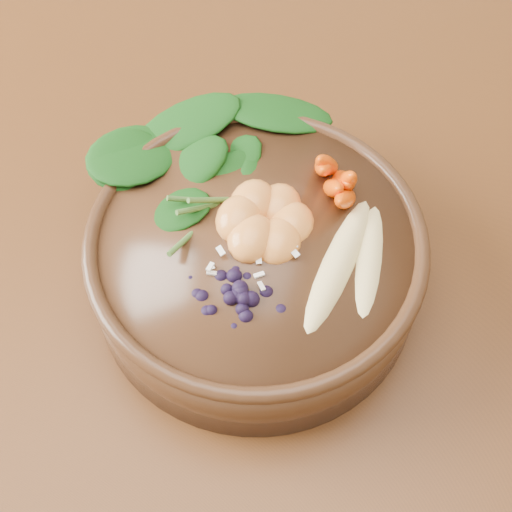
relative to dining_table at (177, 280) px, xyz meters
The scene contains 9 objects.
ground 0.66m from the dining_table, ahead, with size 4.00×4.00×0.00m, color #381E0F.
dining_table is the anchor object (origin of this frame).
stoneware_bowl 0.16m from the dining_table, 19.22° to the right, with size 0.25×0.25×0.07m, color #3D2515.
kale_heap 0.19m from the dining_table, 20.80° to the left, with size 0.17×0.15×0.04m, color #11410F, non-canonical shape.
carrot_cluster 0.24m from the dining_table, 14.72° to the left, with size 0.05×0.05×0.07m, color #F24700, non-canonical shape.
banana_halves 0.24m from the dining_table, ahead, with size 0.06×0.14×0.02m.
mandarin_cluster 0.20m from the dining_table, ahead, with size 0.07×0.08×0.03m, color orange, non-canonical shape.
blueberry_pile 0.22m from the dining_table, 41.63° to the right, with size 0.12×0.09×0.04m, color black, non-canonical shape.
coconut_flakes 0.20m from the dining_table, 27.81° to the right, with size 0.08×0.06×0.01m, color white, non-canonical shape.
Camera 1 is at (0.19, -0.31, 1.25)m, focal length 50.00 mm.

